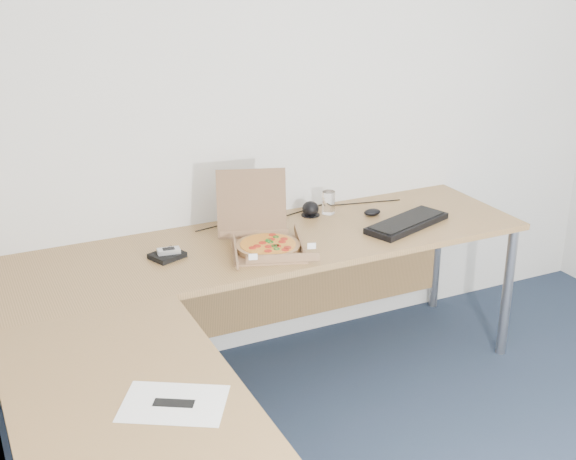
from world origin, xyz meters
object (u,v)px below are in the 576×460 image
desk (236,298)px  pizza_box (266,242)px  wallet (167,255)px  drinking_glass (329,202)px  keyboard (407,223)px

desk → pizza_box: size_ratio=6.73×
desk → wallet: (-0.15, 0.44, 0.04)m
drinking_glass → wallet: size_ratio=0.86×
pizza_box → wallet: size_ratio=2.75×
keyboard → wallet: bearing=154.4°
pizza_box → drinking_glass: bearing=51.0°
desk → keyboard: keyboard is taller
desk → wallet: bearing=108.5°
desk → drinking_glass: bearing=40.0°
pizza_box → drinking_glass: (0.48, 0.30, 0.02)m
desk → keyboard: bearing=17.2°
drinking_glass → wallet: (-0.91, -0.20, -0.05)m
pizza_box → keyboard: size_ratio=0.80×
drinking_glass → pizza_box: bearing=-148.0°
desk → pizza_box: bearing=50.3°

